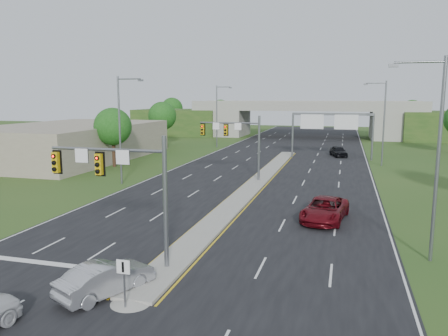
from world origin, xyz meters
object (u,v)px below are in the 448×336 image
object	(u,v)px
signal_mast_near	(124,179)
car_far_c	(338,151)
keep_right_sign	(124,275)
car_far_a	(325,209)
overpass	(305,121)
car_silver	(106,278)
signal_mast_far	(238,137)
sign_gantry	(331,123)

from	to	relation	value
signal_mast_near	car_far_c	size ratio (longest dim) A/B	1.51
keep_right_sign	car_far_a	distance (m)	17.75
car_far_c	car_far_a	bearing A→B (deg)	-107.50
overpass	car_far_c	bearing A→B (deg)	-76.23
keep_right_sign	car_silver	world-z (taller)	keep_right_sign
signal_mast_far	keep_right_sign	xyz separation A→B (m)	(2.26, -29.45, -3.21)
overpass	car_far_a	world-z (taller)	overpass
sign_gantry	overpass	world-z (taller)	overpass
signal_mast_far	sign_gantry	world-z (taller)	signal_mast_far
keep_right_sign	car_far_c	distance (m)	53.06
signal_mast_far	signal_mast_near	bearing A→B (deg)	-90.00
car_far_c	signal_mast_far	bearing A→B (deg)	-130.69
signal_mast_near	car_silver	size ratio (longest dim) A/B	1.52
keep_right_sign	sign_gantry	world-z (taller)	sign_gantry
sign_gantry	keep_right_sign	bearing A→B (deg)	-97.70
signal_mast_far	keep_right_sign	world-z (taller)	signal_mast_far
car_silver	car_far_a	xyz separation A→B (m)	(9.01, 15.02, 0.07)
keep_right_sign	car_far_c	bearing A→B (deg)	81.48
car_silver	car_far_a	distance (m)	17.51
overpass	car_far_c	distance (m)	33.12
keep_right_sign	overpass	world-z (taller)	overpass
car_far_c	keep_right_sign	bearing A→B (deg)	-115.47
signal_mast_near	car_far_c	xyz separation A→B (m)	(10.12, 48.02, -3.92)
signal_mast_far	car_far_c	bearing A→B (deg)	66.27
keep_right_sign	sign_gantry	xyz separation A→B (m)	(6.68, 49.45, 3.72)
car_silver	car_far_a	bearing A→B (deg)	-96.37
signal_mast_near	car_far_c	bearing A→B (deg)	78.10
signal_mast_far	car_silver	world-z (taller)	signal_mast_far
signal_mast_far	overpass	xyz separation A→B (m)	(2.26, 55.07, -1.17)
keep_right_sign	car_silver	bearing A→B (deg)	144.87
car_silver	car_far_c	bearing A→B (deg)	-75.71
signal_mast_near	sign_gantry	bearing A→B (deg)	78.75
signal_mast_far	car_silver	size ratio (longest dim) A/B	1.52
signal_mast_far	car_far_a	size ratio (longest dim) A/B	1.18
keep_right_sign	overpass	xyz separation A→B (m)	(0.00, 84.53, 2.04)
signal_mast_near	overpass	bearing A→B (deg)	88.38
keep_right_sign	overpass	bearing A→B (deg)	90.00
signal_mast_far	car_far_c	world-z (taller)	signal_mast_far
car_silver	sign_gantry	bearing A→B (deg)	-74.99
keep_right_sign	car_far_c	world-z (taller)	keep_right_sign
signal_mast_near	sign_gantry	world-z (taller)	signal_mast_near
keep_right_sign	car_silver	xyz separation A→B (m)	(-1.50, 1.06, -0.74)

